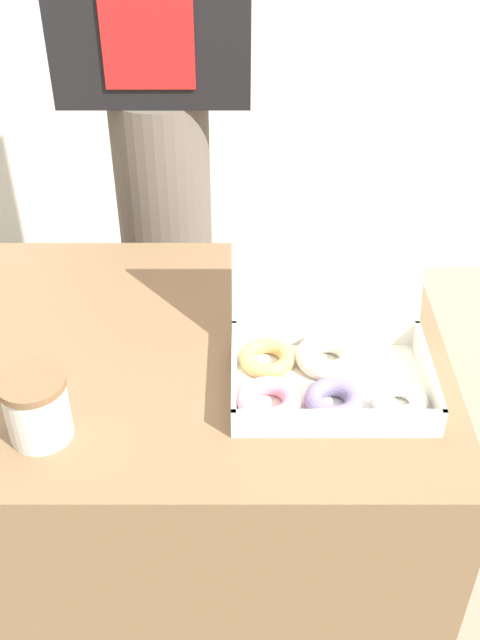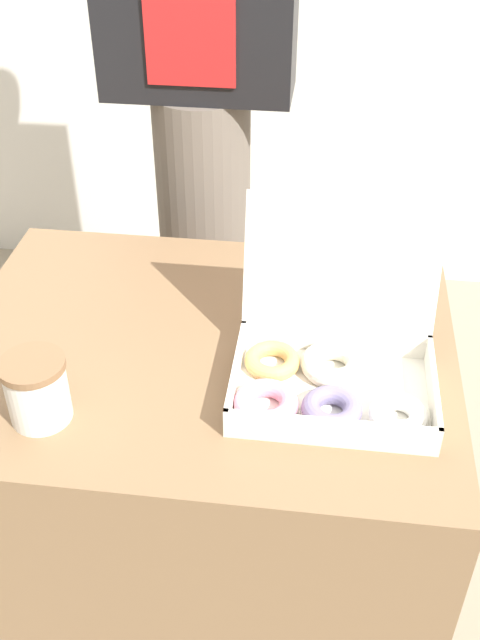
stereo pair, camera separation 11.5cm
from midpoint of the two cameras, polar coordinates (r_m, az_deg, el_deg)
The scene contains 5 objects.
ground_plane at distance 1.90m, azimuth -0.32°, elevation -19.82°, with size 14.00×14.00×0.00m, color gray.
table at distance 1.60m, azimuth -0.37°, elevation -12.41°, with size 0.90×0.71×0.75m.
donut_box at distance 1.23m, azimuth 9.32°, elevation -3.73°, with size 0.33×0.30×0.28m.
coffee_cup at distance 1.18m, azimuth -12.56°, elevation -5.31°, with size 0.10×0.10×0.11m.
person_customer at distance 1.77m, azimuth -1.12°, elevation 17.61°, with size 0.42×0.23×1.83m.
Camera 2 is at (0.20, -1.02, 1.59)m, focal length 42.00 mm.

